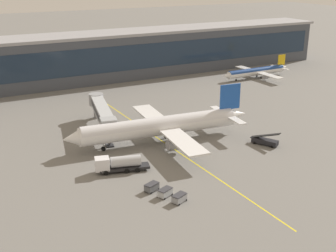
# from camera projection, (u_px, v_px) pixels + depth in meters

# --- Properties ---
(ground_plane) EXTENTS (700.00, 700.00, 0.00)m
(ground_plane) POSITION_uv_depth(u_px,v_px,m) (178.00, 148.00, 99.29)
(ground_plane) COLOR slate
(apron_lead_in_line) EXTENTS (2.22, 79.98, 0.01)m
(apron_lead_in_line) POSITION_uv_depth(u_px,v_px,m) (169.00, 146.00, 100.39)
(apron_lead_in_line) COLOR yellow
(apron_lead_in_line) RESTS_ON ground_plane
(terminal_building) EXTENTS (174.90, 17.86, 16.81)m
(terminal_building) POSITION_uv_depth(u_px,v_px,m) (119.00, 55.00, 161.61)
(terminal_building) COLOR #424751
(terminal_building) RESTS_ON ground_plane
(main_airliner) EXTENTS (45.45, 36.05, 12.18)m
(main_airliner) POSITION_uv_depth(u_px,v_px,m) (161.00, 126.00, 101.20)
(main_airliner) COLOR white
(main_airliner) RESTS_ON ground_plane
(jet_bridge) EXTENTS (8.33, 24.64, 6.74)m
(jet_bridge) POSITION_uv_depth(u_px,v_px,m) (102.00, 111.00, 108.69)
(jet_bridge) COLOR #B2B7BC
(jet_bridge) RESTS_ON ground_plane
(fuel_tanker) EXTENTS (11.08, 5.23, 3.25)m
(fuel_tanker) POSITION_uv_depth(u_px,v_px,m) (119.00, 163.00, 87.12)
(fuel_tanker) COLOR #232326
(fuel_tanker) RESTS_ON ground_plane
(belt_loader) EXTENTS (4.41, 6.75, 3.49)m
(belt_loader) POSITION_uv_depth(u_px,v_px,m) (265.00, 141.00, 100.69)
(belt_loader) COLOR black
(belt_loader) RESTS_ON ground_plane
(baggage_cart_0) EXTENTS (3.04, 2.43, 1.48)m
(baggage_cart_0) POSITION_uv_depth(u_px,v_px,m) (179.00, 198.00, 75.97)
(baggage_cart_0) COLOR gray
(baggage_cart_0) RESTS_ON ground_plane
(baggage_cart_1) EXTENTS (3.04, 2.43, 1.48)m
(baggage_cart_1) POSITION_uv_depth(u_px,v_px,m) (165.00, 192.00, 77.88)
(baggage_cart_1) COLOR #B2B7BC
(baggage_cart_1) RESTS_ON ground_plane
(baggage_cart_2) EXTENTS (3.04, 2.43, 1.48)m
(baggage_cart_2) POSITION_uv_depth(u_px,v_px,m) (152.00, 187.00, 79.80)
(baggage_cart_2) COLOR #595B60
(baggage_cart_2) RESTS_ON ground_plane
(commuter_jet_far) EXTENTS (30.17, 23.92, 7.62)m
(commuter_jet_far) POSITION_uv_depth(u_px,v_px,m) (257.00, 71.00, 162.01)
(commuter_jet_far) COLOR white
(commuter_jet_far) RESTS_ON ground_plane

